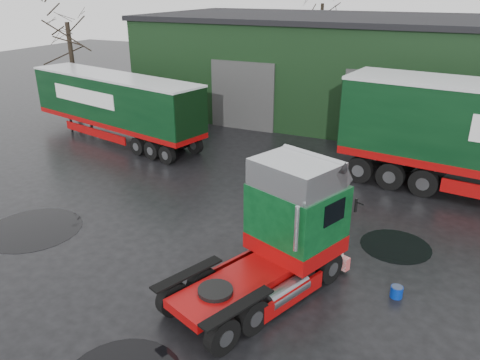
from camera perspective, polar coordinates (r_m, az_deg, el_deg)
The scene contains 9 objects.
ground at distance 14.59m, azimuth -1.35°, elevation -10.75°, with size 100.00×100.00×0.00m, color black.
warehouse at distance 31.46m, azimuth 18.90°, elevation 12.55°, with size 32.40×12.40×6.30m.
hero_tractor at distance 12.44m, azimuth 1.96°, elevation -7.13°, with size 2.52×5.95×3.70m, color #093E1A, non-canonical shape.
trailer_left at distance 26.78m, azimuth -14.96°, elevation 8.48°, with size 2.40×11.73×3.64m, color silver, non-canonical shape.
wash_bucket at distance 14.03m, azimuth 18.54°, elevation -12.80°, with size 0.35×0.35×0.32m, color navy.
tree_left at distance 32.29m, azimuth -19.94°, elevation 14.62°, with size 4.40×4.40×8.50m, color black, non-canonical shape.
tree_back_a at distance 42.59m, azimuth 9.85°, elevation 17.90°, with size 4.40×4.40×9.50m, color black, non-canonical shape.
puddle_1 at distance 16.55m, azimuth 18.43°, elevation -7.65°, with size 2.31×2.31×0.01m, color black.
puddle_2 at distance 18.28m, azimuth -23.90°, elevation -5.50°, with size 3.38×3.38×0.01m, color black.
Camera 1 is at (5.47, -10.89, 8.02)m, focal length 35.00 mm.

